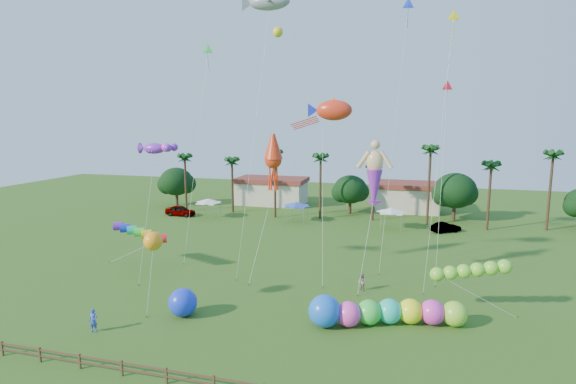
% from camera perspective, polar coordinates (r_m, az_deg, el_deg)
% --- Properties ---
extents(ground, '(160.00, 160.00, 0.00)m').
position_cam_1_polar(ground, '(32.98, -4.82, -18.42)').
color(ground, '#285116').
rests_on(ground, ground).
extents(tree_line, '(69.46, 8.91, 11.00)m').
position_cam_1_polar(tree_line, '(72.54, 9.83, 0.33)').
color(tree_line, '#3A2819').
rests_on(tree_line, ground).
extents(buildings_row, '(35.00, 7.00, 4.00)m').
position_cam_1_polar(buildings_row, '(79.65, 5.43, -0.45)').
color(buildings_row, beige).
rests_on(buildings_row, ground).
extents(tent_row, '(31.00, 4.00, 0.60)m').
position_cam_1_polar(tent_row, '(66.94, 0.97, -1.60)').
color(tent_row, white).
rests_on(tent_row, ground).
extents(fence, '(36.12, 0.12, 1.00)m').
position_cam_1_polar(fence, '(27.86, -9.42, -22.67)').
color(fence, brown).
rests_on(fence, ground).
extents(car_a, '(4.97, 2.23, 1.66)m').
position_cam_1_polar(car_a, '(74.07, -13.52, -2.32)').
color(car_a, '#4C4C54').
rests_on(car_a, ground).
extents(car_b, '(4.25, 3.50, 1.37)m').
position_cam_1_polar(car_b, '(65.30, 19.39, -4.26)').
color(car_b, '#4C4C54').
rests_on(car_b, ground).
extents(spectator_a, '(0.68, 0.49, 1.75)m').
position_cam_1_polar(spectator_a, '(36.64, -23.49, -14.74)').
color(spectator_a, '#334CB5').
rests_on(spectator_a, ground).
extents(spectator_b, '(0.96, 1.00, 1.62)m').
position_cam_1_polar(spectator_b, '(41.70, 9.35, -11.23)').
color(spectator_b, gray).
rests_on(spectator_b, ground).
extents(caterpillar_inflatable, '(11.81, 5.12, 2.43)m').
position_cam_1_polar(caterpillar_inflatable, '(35.47, 11.75, -14.70)').
color(caterpillar_inflatable, '#FF43BA').
rests_on(caterpillar_inflatable, ground).
extents(blue_ball, '(2.23, 2.23, 2.23)m').
position_cam_1_polar(blue_ball, '(37.11, -13.21, -13.49)').
color(blue_ball, '#1A38ED').
rests_on(blue_ball, ground).
extents(rainbow_tube, '(8.77, 3.07, 3.91)m').
position_cam_1_polar(rainbow_tube, '(48.00, -17.50, -5.52)').
color(rainbow_tube, red).
rests_on(rainbow_tube, ground).
extents(green_worm, '(9.18, 3.50, 3.74)m').
position_cam_1_polar(green_worm, '(38.27, 18.40, -9.90)').
color(green_worm, '#74D62F').
rests_on(green_worm, ground).
extents(orange_ball_kite, '(1.69, 2.61, 6.45)m').
position_cam_1_polar(orange_ball_kite, '(37.55, -16.76, -6.00)').
color(orange_ball_kite, orange).
rests_on(orange_ball_kite, ground).
extents(merman_kite, '(2.88, 5.56, 12.88)m').
position_cam_1_polar(merman_kite, '(42.36, 10.90, 1.76)').
color(merman_kite, '#DDB57D').
rests_on(merman_kite, ground).
extents(fish_kite, '(5.49, 6.17, 17.24)m').
position_cam_1_polar(fish_kite, '(43.87, 5.86, 10.29)').
color(fish_kite, red).
rests_on(fish_kite, ground).
extents(shark_kite, '(6.00, 8.82, 27.92)m').
position_cam_1_polar(shark_kite, '(48.85, -2.35, 22.95)').
color(shark_kite, gray).
rests_on(shark_kite, ground).
extents(squid_kite, '(2.37, 5.61, 14.03)m').
position_cam_1_polar(squid_kite, '(44.04, -1.89, 4.07)').
color(squid_kite, red).
rests_on(squid_kite, ground).
extents(lobster_kite, '(4.27, 4.79, 13.30)m').
position_cam_1_polar(lobster_kite, '(44.64, -16.63, 5.32)').
color(lobster_kite, purple).
rests_on(lobster_kite, ground).
extents(delta_kite_red, '(1.16, 4.27, 18.91)m').
position_cam_1_polar(delta_kite_red, '(45.78, 19.56, 12.05)').
color(delta_kite_red, red).
rests_on(delta_kite_red, ground).
extents(delta_kite_yellow, '(2.15, 3.26, 24.60)m').
position_cam_1_polar(delta_kite_yellow, '(43.35, 20.24, 19.58)').
color(delta_kite_yellow, yellow).
rests_on(delta_kite_yellow, ground).
extents(delta_kite_green, '(1.88, 5.27, 23.41)m').
position_cam_1_polar(delta_kite_green, '(51.66, -10.19, 16.97)').
color(delta_kite_green, '#30CC52').
rests_on(delta_kite_green, ground).
extents(delta_kite_blue, '(2.45, 3.23, 26.80)m').
position_cam_1_polar(delta_kite_blue, '(47.80, 14.96, 21.44)').
color(delta_kite_blue, blue).
rests_on(delta_kite_blue, ground).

